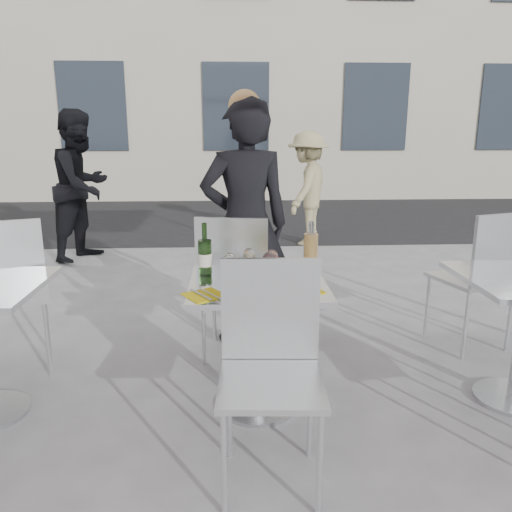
{
  "coord_description": "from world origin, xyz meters",
  "views": [
    {
      "loc": [
        -0.14,
        -2.54,
        1.54
      ],
      "look_at": [
        0.0,
        0.15,
        0.85
      ],
      "focal_mm": 35.0,
      "sensor_mm": 36.0,
      "label": 1
    }
  ],
  "objects_px": {
    "pizza_far": "(275,269)",
    "napkin_left": "(205,295)",
    "chair_far": "(234,276)",
    "side_chair_rfar": "(484,270)",
    "pedestrian_a": "(82,186)",
    "pizza_near": "(254,291)",
    "main_table": "(257,318)",
    "wineglass_red_a": "(268,261)",
    "woman_diner": "(245,225)",
    "wineglass_white_b": "(249,257)",
    "pedestrian_b": "(307,189)",
    "wine_bottle": "(205,255)",
    "salad_plate": "(251,270)",
    "carafe": "(311,252)",
    "chair_near": "(271,353)",
    "side_chair_lfar": "(6,285)",
    "napkin_right": "(303,289)",
    "sugar_shaker": "(302,270)",
    "wineglass_red_b": "(272,258)",
    "wineglass_white_a": "(230,261)"
  },
  "relations": [
    {
      "from": "side_chair_lfar",
      "to": "wine_bottle",
      "type": "distance_m",
      "value": 1.3
    },
    {
      "from": "side_chair_lfar",
      "to": "napkin_right",
      "type": "height_order",
      "value": "side_chair_lfar"
    },
    {
      "from": "woman_diner",
      "to": "wineglass_white_a",
      "type": "height_order",
      "value": "woman_diner"
    },
    {
      "from": "pizza_far",
      "to": "napkin_left",
      "type": "relative_size",
      "value": 1.31
    },
    {
      "from": "main_table",
      "to": "pizza_near",
      "type": "distance_m",
      "value": 0.3
    },
    {
      "from": "wineglass_red_a",
      "to": "napkin_left",
      "type": "relative_size",
      "value": 0.63
    },
    {
      "from": "wine_bottle",
      "to": "wineglass_red_b",
      "type": "bearing_deg",
      "value": -8.81
    },
    {
      "from": "wine_bottle",
      "to": "side_chair_lfar",
      "type": "bearing_deg",
      "value": 165.4
    },
    {
      "from": "chair_far",
      "to": "side_chair_rfar",
      "type": "relative_size",
      "value": 1.0
    },
    {
      "from": "woman_diner",
      "to": "pizza_far",
      "type": "distance_m",
      "value": 0.79
    },
    {
      "from": "pedestrian_b",
      "to": "wineglass_white_a",
      "type": "relative_size",
      "value": 9.68
    },
    {
      "from": "pedestrian_a",
      "to": "wine_bottle",
      "type": "distance_m",
      "value": 3.74
    },
    {
      "from": "chair_near",
      "to": "wine_bottle",
      "type": "xyz_separation_m",
      "value": [
        -0.31,
        0.66,
        0.28
      ]
    },
    {
      "from": "woman_diner",
      "to": "wineglass_white_b",
      "type": "distance_m",
      "value": 0.85
    },
    {
      "from": "side_chair_lfar",
      "to": "chair_far",
      "type": "bearing_deg",
      "value": 166.72
    },
    {
      "from": "side_chair_lfar",
      "to": "wine_bottle",
      "type": "relative_size",
      "value": 3.49
    },
    {
      "from": "napkin_left",
      "to": "chair_far",
      "type": "bearing_deg",
      "value": 47.15
    },
    {
      "from": "woman_diner",
      "to": "napkin_right",
      "type": "xyz_separation_m",
      "value": [
        0.26,
        -1.11,
        -0.12
      ]
    },
    {
      "from": "pizza_near",
      "to": "pizza_far",
      "type": "height_order",
      "value": "pizza_far"
    },
    {
      "from": "pedestrian_a",
      "to": "pizza_near",
      "type": "bearing_deg",
      "value": -130.96
    },
    {
      "from": "sugar_shaker",
      "to": "wineglass_red_b",
      "type": "bearing_deg",
      "value": 160.33
    },
    {
      "from": "main_table",
      "to": "wineglass_red_a",
      "type": "xyz_separation_m",
      "value": [
        0.06,
        0.01,
        0.32
      ]
    },
    {
      "from": "pizza_far",
      "to": "carafe",
      "type": "height_order",
      "value": "carafe"
    },
    {
      "from": "side_chair_lfar",
      "to": "side_chair_rfar",
      "type": "distance_m",
      "value": 3.13
    },
    {
      "from": "main_table",
      "to": "sugar_shaker",
      "type": "relative_size",
      "value": 7.01
    },
    {
      "from": "pedestrian_a",
      "to": "pizza_far",
      "type": "relative_size",
      "value": 5.41
    },
    {
      "from": "wineglass_red_a",
      "to": "pedestrian_b",
      "type": "bearing_deg",
      "value": 78.55
    },
    {
      "from": "main_table",
      "to": "salad_plate",
      "type": "relative_size",
      "value": 3.41
    },
    {
      "from": "pizza_near",
      "to": "main_table",
      "type": "bearing_deg",
      "value": 82.03
    },
    {
      "from": "wine_bottle",
      "to": "pedestrian_a",
      "type": "bearing_deg",
      "value": 115.61
    },
    {
      "from": "woman_diner",
      "to": "salad_plate",
      "type": "height_order",
      "value": "woman_diner"
    },
    {
      "from": "chair_near",
      "to": "woman_diner",
      "type": "bearing_deg",
      "value": 95.62
    },
    {
      "from": "salad_plate",
      "to": "wineglass_red_a",
      "type": "xyz_separation_m",
      "value": [
        0.09,
        -0.08,
        0.07
      ]
    },
    {
      "from": "side_chair_rfar",
      "to": "side_chair_lfar",
      "type": "bearing_deg",
      "value": -13.37
    },
    {
      "from": "chair_near",
      "to": "chair_far",
      "type": "bearing_deg",
      "value": 100.49
    },
    {
      "from": "side_chair_lfar",
      "to": "napkin_left",
      "type": "height_order",
      "value": "side_chair_lfar"
    },
    {
      "from": "chair_near",
      "to": "wineglass_red_b",
      "type": "height_order",
      "value": "chair_near"
    },
    {
      "from": "woman_diner",
      "to": "pizza_near",
      "type": "relative_size",
      "value": 5.43
    },
    {
      "from": "wine_bottle",
      "to": "wineglass_red_a",
      "type": "bearing_deg",
      "value": -18.95
    },
    {
      "from": "pedestrian_a",
      "to": "wineglass_white_b",
      "type": "relative_size",
      "value": 11.23
    },
    {
      "from": "carafe",
      "to": "napkin_left",
      "type": "xyz_separation_m",
      "value": [
        -0.58,
        -0.39,
        -0.11
      ]
    },
    {
      "from": "pizza_far",
      "to": "wineglass_red_a",
      "type": "xyz_separation_m",
      "value": [
        -0.05,
        -0.17,
        0.09
      ]
    },
    {
      "from": "side_chair_rfar",
      "to": "pizza_far",
      "type": "bearing_deg",
      "value": 0.88
    },
    {
      "from": "chair_far",
      "to": "side_chair_lfar",
      "type": "relative_size",
      "value": 0.98
    },
    {
      "from": "pizza_far",
      "to": "napkin_left",
      "type": "distance_m",
      "value": 0.56
    },
    {
      "from": "pizza_far",
      "to": "wineglass_white_b",
      "type": "bearing_deg",
      "value": -152.88
    },
    {
      "from": "side_chair_rfar",
      "to": "salad_plate",
      "type": "height_order",
      "value": "side_chair_rfar"
    },
    {
      "from": "side_chair_rfar",
      "to": "woman_diner",
      "type": "bearing_deg",
      "value": -27.02
    },
    {
      "from": "main_table",
      "to": "side_chair_rfar",
      "type": "xyz_separation_m",
      "value": [
        1.6,
        0.68,
        0.06
      ]
    },
    {
      "from": "pedestrian_b",
      "to": "wine_bottle",
      "type": "xyz_separation_m",
      "value": [
        -1.18,
        -4.02,
        0.1
      ]
    }
  ]
}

